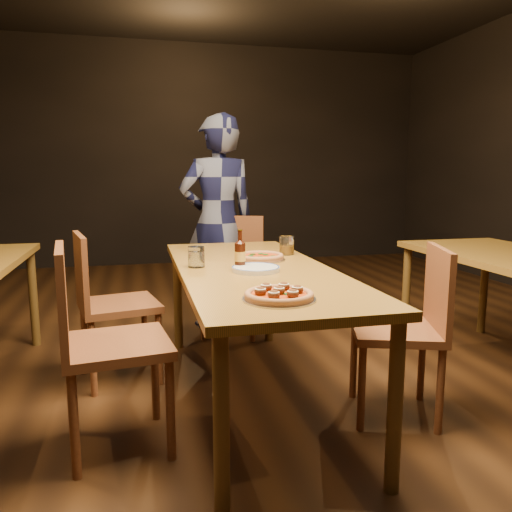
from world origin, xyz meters
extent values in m
plane|color=black|center=(0.00, 0.00, 0.00)|extent=(9.00, 9.00, 0.00)
plane|color=black|center=(0.00, 4.50, 1.50)|extent=(7.00, 0.00, 7.00)
cube|color=brown|center=(0.00, 0.00, 0.73)|extent=(0.80, 2.00, 0.04)
cylinder|color=brown|center=(-0.34, -0.94, 0.35)|extent=(0.06, 0.06, 0.71)
cylinder|color=brown|center=(-0.34, 0.94, 0.35)|extent=(0.06, 0.06, 0.71)
cylinder|color=brown|center=(0.34, -0.94, 0.35)|extent=(0.06, 0.06, 0.71)
cylinder|color=brown|center=(0.34, 0.94, 0.35)|extent=(0.06, 0.06, 0.71)
cylinder|color=brown|center=(-1.36, 1.24, 0.35)|extent=(0.06, 0.06, 0.71)
cylinder|color=brown|center=(1.36, 0.74, 0.35)|extent=(0.06, 0.06, 0.71)
cylinder|color=brown|center=(2.04, 0.74, 0.35)|extent=(0.06, 0.06, 0.71)
cylinder|color=#B7B7BF|center=(-0.06, -0.70, 0.75)|extent=(0.30, 0.30, 0.01)
cylinder|color=#B6804B|center=(-0.06, -0.70, 0.76)|extent=(0.28, 0.28, 0.02)
torus|color=#B6804B|center=(-0.06, -0.70, 0.77)|extent=(0.28, 0.28, 0.03)
cylinder|color=#A52009|center=(-0.06, -0.70, 0.77)|extent=(0.22, 0.22, 0.00)
cylinder|color=#B7B7BF|center=(0.09, 0.22, 0.75)|extent=(0.29, 0.29, 0.01)
cylinder|color=#B6804B|center=(0.09, 0.22, 0.76)|extent=(0.27, 0.27, 0.02)
torus|color=#B6804B|center=(0.09, 0.22, 0.77)|extent=(0.27, 0.27, 0.03)
cylinder|color=#A52009|center=(0.09, 0.22, 0.77)|extent=(0.21, 0.21, 0.00)
cylinder|color=white|center=(-0.01, -0.11, 0.76)|extent=(0.25, 0.25, 0.02)
cylinder|color=black|center=(-0.08, -0.03, 0.82)|extent=(0.06, 0.06, 0.14)
cylinder|color=black|center=(-0.08, -0.03, 0.92)|extent=(0.02, 0.02, 0.07)
cylinder|color=gold|center=(-0.08, -0.03, 0.82)|extent=(0.06, 0.06, 0.05)
cylinder|color=white|center=(-0.30, 0.08, 0.81)|extent=(0.09, 0.09, 0.11)
cylinder|color=#9A6111|center=(0.30, 0.38, 0.81)|extent=(0.09, 0.09, 0.11)
imported|color=black|center=(0.04, 1.43, 0.86)|extent=(0.67, 0.48, 1.72)
camera|label=1|loc=(-0.60, -2.57, 1.25)|focal=35.00mm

